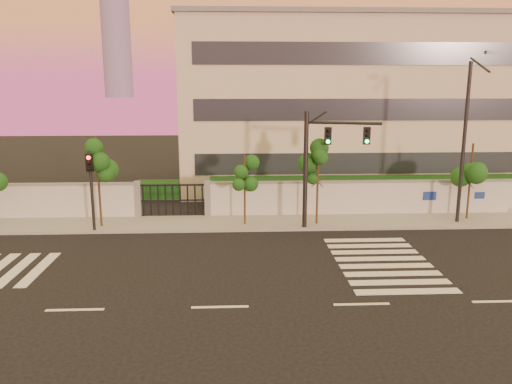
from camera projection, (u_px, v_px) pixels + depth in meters
ground at (220, 307)px, 17.40m from camera, size 120.00×120.00×0.00m
sidewalk at (225, 223)px, 27.63m from camera, size 60.00×3.00×0.15m
perimeter_wall at (227, 199)px, 28.89m from camera, size 60.00×0.36×2.20m
hedge_row at (244, 193)px, 31.67m from camera, size 41.00×4.25×1.80m
institutional_building at (344, 104)px, 37.95m from camera, size 24.40×12.40×12.25m
road_markings at (185, 269)px, 21.00m from camera, size 57.00×7.62×0.02m
street_tree_c at (98, 161)px, 26.11m from camera, size 1.44×1.15×4.98m
street_tree_d at (245, 174)px, 26.67m from camera, size 1.38×1.10×3.93m
street_tree_e at (318, 165)px, 26.64m from camera, size 1.39×1.11×4.59m
street_tree_f at (472, 164)px, 27.69m from camera, size 1.41×1.12×4.42m
traffic_signal_main at (321, 156)px, 25.86m from camera, size 3.90×1.29×6.27m
traffic_signal_secondary at (91, 182)px, 25.51m from camera, size 0.33×0.33×4.28m
streetlight_east at (466, 135)px, 26.49m from camera, size 0.55×2.21×9.19m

